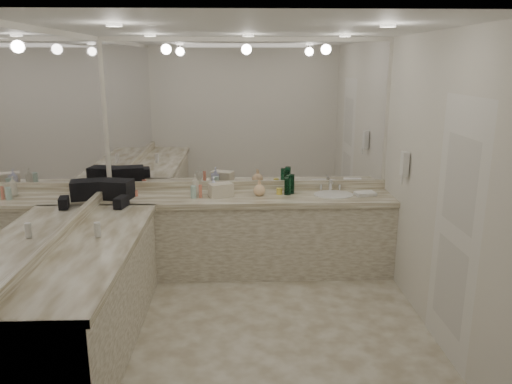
{
  "coord_description": "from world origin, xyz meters",
  "views": [
    {
      "loc": [
        -0.1,
        -4.13,
        2.35
      ],
      "look_at": [
        0.06,
        0.4,
        1.15
      ],
      "focal_mm": 35.0,
      "sensor_mm": 36.0,
      "label": 1
    }
  ],
  "objects_px": {
    "soap_bottle_b": "(214,186)",
    "hand_towel": "(365,194)",
    "wall_phone": "(405,164)",
    "soap_bottle_a": "(196,185)",
    "cream_cosmetic_case": "(221,190)",
    "black_toiletry_bag": "(115,189)",
    "sink": "(333,195)",
    "soap_bottle_c": "(259,188)"
  },
  "relations": [
    {
      "from": "hand_towel",
      "to": "soap_bottle_b",
      "type": "xyz_separation_m",
      "value": [
        -1.68,
        0.06,
        0.08
      ]
    },
    {
      "from": "black_toiletry_bag",
      "to": "sink",
      "type": "bearing_deg",
      "value": 1.4
    },
    {
      "from": "soap_bottle_c",
      "to": "wall_phone",
      "type": "bearing_deg",
      "value": -19.58
    },
    {
      "from": "soap_bottle_b",
      "to": "soap_bottle_c",
      "type": "relative_size",
      "value": 1.18
    },
    {
      "from": "sink",
      "to": "cream_cosmetic_case",
      "type": "height_order",
      "value": "cream_cosmetic_case"
    },
    {
      "from": "soap_bottle_b",
      "to": "hand_towel",
      "type": "bearing_deg",
      "value": -1.94
    },
    {
      "from": "sink",
      "to": "black_toiletry_bag",
      "type": "distance_m",
      "value": 2.4
    },
    {
      "from": "black_toiletry_bag",
      "to": "cream_cosmetic_case",
      "type": "xyz_separation_m",
      "value": [
        1.14,
        0.04,
        -0.03
      ]
    },
    {
      "from": "soap_bottle_b",
      "to": "cream_cosmetic_case",
      "type": "bearing_deg",
      "value": -31.15
    },
    {
      "from": "black_toiletry_bag",
      "to": "hand_towel",
      "type": "relative_size",
      "value": 1.66
    },
    {
      "from": "soap_bottle_c",
      "to": "soap_bottle_a",
      "type": "bearing_deg",
      "value": 174.64
    },
    {
      "from": "wall_phone",
      "to": "soap_bottle_a",
      "type": "xyz_separation_m",
      "value": [
        -2.14,
        0.58,
        -0.34
      ]
    },
    {
      "from": "sink",
      "to": "soap_bottle_b",
      "type": "bearing_deg",
      "value": 178.86
    },
    {
      "from": "wall_phone",
      "to": "black_toiletry_bag",
      "type": "xyz_separation_m",
      "value": [
        -3.0,
        0.44,
        -0.35
      ]
    },
    {
      "from": "black_toiletry_bag",
      "to": "hand_towel",
      "type": "xyz_separation_m",
      "value": [
        2.74,
        0.03,
        -0.09
      ]
    },
    {
      "from": "sink",
      "to": "soap_bottle_a",
      "type": "bearing_deg",
      "value": 177.17
    },
    {
      "from": "soap_bottle_a",
      "to": "hand_towel",
      "type": "bearing_deg",
      "value": -3.23
    },
    {
      "from": "sink",
      "to": "soap_bottle_c",
      "type": "relative_size",
      "value": 2.52
    },
    {
      "from": "hand_towel",
      "to": "cream_cosmetic_case",
      "type": "bearing_deg",
      "value": 179.74
    },
    {
      "from": "black_toiletry_bag",
      "to": "cream_cosmetic_case",
      "type": "bearing_deg",
      "value": 1.78
    },
    {
      "from": "wall_phone",
      "to": "soap_bottle_b",
      "type": "height_order",
      "value": "wall_phone"
    },
    {
      "from": "cream_cosmetic_case",
      "to": "hand_towel",
      "type": "distance_m",
      "value": 1.6
    },
    {
      "from": "cream_cosmetic_case",
      "to": "soap_bottle_c",
      "type": "relative_size",
      "value": 1.44
    },
    {
      "from": "sink",
      "to": "soap_bottle_b",
      "type": "xyz_separation_m",
      "value": [
        -1.34,
        0.03,
        0.11
      ]
    },
    {
      "from": "sink",
      "to": "hand_towel",
      "type": "relative_size",
      "value": 2.01
    },
    {
      "from": "wall_phone",
      "to": "black_toiletry_bag",
      "type": "distance_m",
      "value": 3.05
    },
    {
      "from": "sink",
      "to": "wall_phone",
      "type": "relative_size",
      "value": 1.83
    },
    {
      "from": "wall_phone",
      "to": "cream_cosmetic_case",
      "type": "height_order",
      "value": "wall_phone"
    },
    {
      "from": "wall_phone",
      "to": "cream_cosmetic_case",
      "type": "distance_m",
      "value": 1.95
    },
    {
      "from": "wall_phone",
      "to": "soap_bottle_b",
      "type": "relative_size",
      "value": 1.16
    },
    {
      "from": "wall_phone",
      "to": "soap_bottle_c",
      "type": "distance_m",
      "value": 1.56
    },
    {
      "from": "cream_cosmetic_case",
      "to": "soap_bottle_a",
      "type": "bearing_deg",
      "value": 138.41
    },
    {
      "from": "wall_phone",
      "to": "cream_cosmetic_case",
      "type": "relative_size",
      "value": 0.95
    },
    {
      "from": "black_toiletry_bag",
      "to": "soap_bottle_c",
      "type": "height_order",
      "value": "black_toiletry_bag"
    },
    {
      "from": "black_toiletry_bag",
      "to": "soap_bottle_a",
      "type": "xyz_separation_m",
      "value": [
        0.86,
        0.13,
        0.01
      ]
    },
    {
      "from": "sink",
      "to": "soap_bottle_a",
      "type": "height_order",
      "value": "soap_bottle_a"
    },
    {
      "from": "hand_towel",
      "to": "soap_bottle_b",
      "type": "distance_m",
      "value": 1.69
    },
    {
      "from": "cream_cosmetic_case",
      "to": "soap_bottle_b",
      "type": "distance_m",
      "value": 0.1
    },
    {
      "from": "cream_cosmetic_case",
      "to": "hand_towel",
      "type": "bearing_deg",
      "value": -22.64
    },
    {
      "from": "black_toiletry_bag",
      "to": "soap_bottle_b",
      "type": "height_order",
      "value": "black_toiletry_bag"
    },
    {
      "from": "wall_phone",
      "to": "sink",
      "type": "bearing_deg",
      "value": 140.43
    },
    {
      "from": "hand_towel",
      "to": "soap_bottle_a",
      "type": "bearing_deg",
      "value": 176.77
    }
  ]
}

